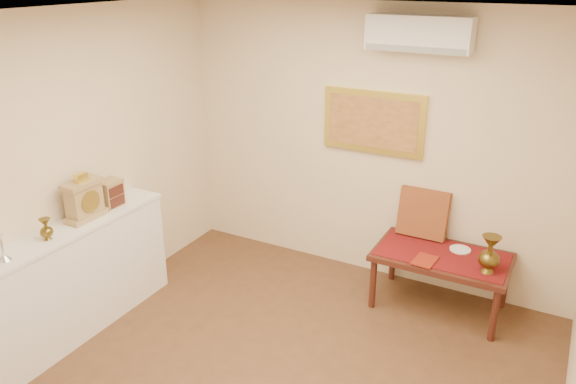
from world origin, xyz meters
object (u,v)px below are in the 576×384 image
Objects in this scene: wooden_chest at (111,193)px; low_table at (442,261)px; display_ledge at (70,283)px; mantel_clock at (84,200)px; brass_urn_tall at (490,250)px.

low_table is (2.68, 1.31, -0.62)m from wooden_chest.
display_ledge is 0.84m from wooden_chest.
display_ledge is 3.27m from low_table.
display_ledge is 1.68× the size of low_table.
mantel_clock is at bearing -148.95° from low_table.
mantel_clock is at bearing -88.29° from wooden_chest.
brass_urn_tall is at bearing 25.54° from mantel_clock.
wooden_chest reaches higher than low_table.
low_table is at bearing 25.97° from wooden_chest.
mantel_clock is 0.34× the size of low_table.
wooden_chest is 0.20× the size of low_table.
display_ledge is (-3.09, -1.75, -0.27)m from brass_urn_tall.
brass_urn_tall is 0.34× the size of low_table.
mantel_clock reaches higher than wooden_chest.
mantel_clock reaches higher than brass_urn_tall.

